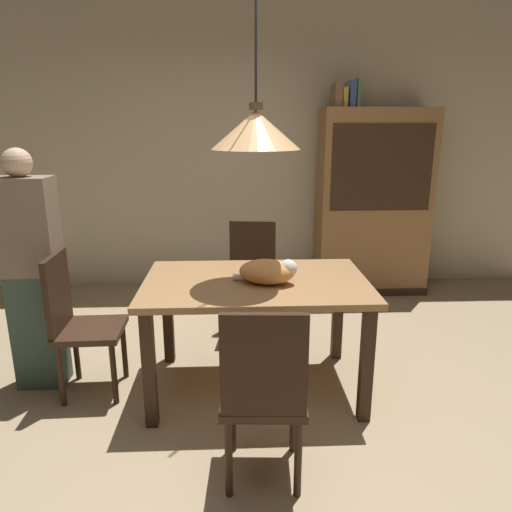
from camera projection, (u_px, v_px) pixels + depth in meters
The scene contains 14 objects.
ground at pixel (262, 427), 2.72m from camera, with size 10.00×10.00×0.00m, color tan.
back_wall at pixel (248, 149), 4.88m from camera, with size 6.40×0.10×2.90m, color beige.
dining_table at pixel (256, 295), 2.97m from camera, with size 1.40×0.90×0.75m.
chair_left_side at pixel (77, 319), 2.96m from camera, with size 0.41×0.41×0.93m.
chair_near_front at pixel (264, 390), 2.16m from camera, with size 0.42×0.42×0.93m.
chair_far_back at pixel (252, 274), 3.85m from camera, with size 0.44×0.44×0.93m.
cat_sleeping at pixel (269, 271), 2.86m from camera, with size 0.40×0.29×0.16m.
pendant_lamp at pixel (256, 129), 2.70m from camera, with size 0.52×0.52×1.30m.
hutch_bookcase at pixel (373, 206), 4.77m from camera, with size 1.12×0.45×1.85m.
book_brown_thick at pixel (337, 95), 4.46m from camera, with size 0.06×0.24×0.22m, color brown.
book_yellow_short at pixel (344, 97), 4.47m from camera, with size 0.04×0.20×0.18m, color gold.
book_blue_wide at pixel (351, 94), 4.47m from camera, with size 0.06×0.24×0.24m, color #384C93.
book_green_slim at pixel (357, 93), 4.47m from camera, with size 0.03×0.20×0.26m, color #427A4C.
person_standing at pixel (32, 273), 2.99m from camera, with size 0.36×0.22×1.56m.
Camera 1 is at (-0.14, -2.35, 1.68)m, focal length 32.97 mm.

